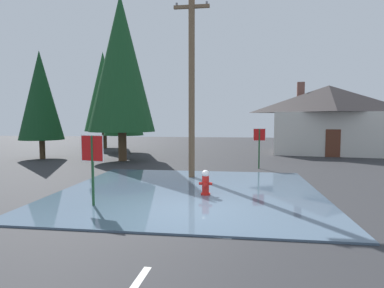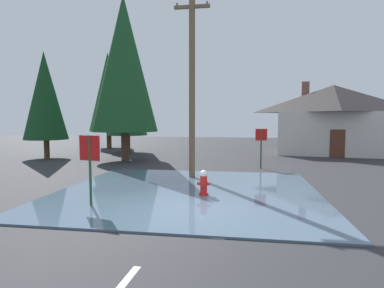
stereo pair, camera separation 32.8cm
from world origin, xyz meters
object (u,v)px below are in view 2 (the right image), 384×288
object	(u,v)px
pine_tree_short_left	(108,92)
pine_tree_far_center	(124,64)
stop_sign_near	(90,156)
stop_sign_far	(261,140)
pine_tree_mid_left	(127,95)
pine_tree_tall_left	(45,96)
house	(333,118)
utility_pole	(192,83)
fire_hydrant	(204,183)

from	to	relation	value
pine_tree_short_left	pine_tree_far_center	distance (m)	10.19
stop_sign_near	stop_sign_far	bearing A→B (deg)	56.71
stop_sign_far	pine_tree_mid_left	world-z (taller)	pine_tree_mid_left
pine_tree_short_left	pine_tree_tall_left	bearing A→B (deg)	-95.80
pine_tree_mid_left	house	bearing A→B (deg)	6.44
pine_tree_tall_left	house	bearing A→B (deg)	17.45
stop_sign_far	pine_tree_far_center	world-z (taller)	pine_tree_far_center
utility_pole	fire_hydrant	bearing A→B (deg)	-74.33
pine_tree_mid_left	pine_tree_short_left	distance (m)	5.17
stop_sign_near	fire_hydrant	distance (m)	3.94
house	pine_tree_short_left	size ratio (longest dim) A/B	1.07
house	pine_tree_tall_left	distance (m)	21.57
stop_sign_far	pine_tree_far_center	xyz separation A→B (m)	(-8.61, 2.22, 4.73)
utility_pole	pine_tree_tall_left	bearing A→B (deg)	152.35
utility_pole	stop_sign_far	distance (m)	5.43
stop_sign_far	stop_sign_near	bearing A→B (deg)	-123.29
house	pine_tree_far_center	size ratio (longest dim) A/B	0.90
house	pine_tree_far_center	world-z (taller)	pine_tree_far_center
utility_pole	pine_tree_far_center	size ratio (longest dim) A/B	0.78
pine_tree_tall_left	pine_tree_far_center	bearing A→B (deg)	-3.04
utility_pole	pine_tree_far_center	xyz separation A→B (m)	(-5.32, 5.55, 1.97)
stop_sign_far	pine_tree_far_center	bearing A→B (deg)	165.56
utility_pole	pine_tree_tall_left	distance (m)	12.63
utility_pole	house	bearing A→B (deg)	52.83
stop_sign_near	utility_pole	size ratio (longest dim) A/B	0.27
utility_pole	house	distance (m)	15.53
house	pine_tree_mid_left	xyz separation A→B (m)	(-16.33, -1.84, 1.89)
house	pine_tree_mid_left	world-z (taller)	pine_tree_mid_left
house	stop_sign_far	bearing A→B (deg)	-123.95
stop_sign_near	utility_pole	distance (m)	6.35
fire_hydrant	pine_tree_tall_left	xyz separation A→B (m)	(-12.14, 9.25, 3.88)
stop_sign_far	pine_tree_short_left	world-z (taller)	pine_tree_short_left
fire_hydrant	stop_sign_far	distance (m)	7.20
pine_tree_mid_left	pine_tree_short_left	size ratio (longest dim) A/B	0.88
utility_pole	pine_tree_far_center	world-z (taller)	pine_tree_far_center
pine_tree_far_center	pine_tree_mid_left	bearing A→B (deg)	108.73
stop_sign_near	pine_tree_tall_left	xyz separation A→B (m)	(-8.85, 11.10, 2.74)
fire_hydrant	pine_tree_tall_left	distance (m)	15.74
pine_tree_mid_left	pine_tree_tall_left	bearing A→B (deg)	-132.31
stop_sign_near	pine_tree_far_center	xyz separation A→B (m)	(-2.99, 10.79, 4.70)
pine_tree_tall_left	pine_tree_short_left	distance (m)	8.62
fire_hydrant	pine_tree_tall_left	size ratio (longest dim) A/B	0.13
stop_sign_near	pine_tree_mid_left	size ratio (longest dim) A/B	0.28
house	pine_tree_tall_left	bearing A→B (deg)	-162.55
pine_tree_mid_left	stop_sign_near	bearing A→B (deg)	-73.49
fire_hydrant	utility_pole	size ratio (longest dim) A/B	0.11
pine_tree_far_center	utility_pole	bearing A→B (deg)	-46.19
fire_hydrant	pine_tree_tall_left	bearing A→B (deg)	142.70
pine_tree_tall_left	stop_sign_far	bearing A→B (deg)	-9.91
fire_hydrant	pine_tree_mid_left	xyz separation A→B (m)	(-7.94, 13.86, 4.24)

